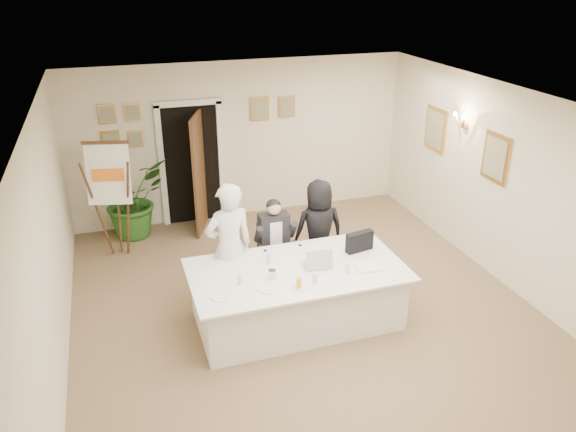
% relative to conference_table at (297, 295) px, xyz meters
% --- Properties ---
extents(floor, '(7.00, 7.00, 0.00)m').
position_rel_conference_table_xyz_m(floor, '(0.18, 0.11, -0.39)').
color(floor, brown).
rests_on(floor, ground).
extents(ceiling, '(6.00, 7.00, 0.02)m').
position_rel_conference_table_xyz_m(ceiling, '(0.18, 0.11, 2.41)').
color(ceiling, white).
rests_on(ceiling, wall_back).
extents(wall_back, '(6.00, 0.10, 2.80)m').
position_rel_conference_table_xyz_m(wall_back, '(0.18, 3.61, 1.01)').
color(wall_back, '#ECE4C8').
rests_on(wall_back, floor).
extents(wall_front, '(6.00, 0.10, 2.80)m').
position_rel_conference_table_xyz_m(wall_front, '(0.18, -3.39, 1.01)').
color(wall_front, '#ECE4C8').
rests_on(wall_front, floor).
extents(wall_left, '(0.10, 7.00, 2.80)m').
position_rel_conference_table_xyz_m(wall_left, '(-2.82, 0.11, 1.01)').
color(wall_left, '#ECE4C8').
rests_on(wall_left, floor).
extents(wall_right, '(0.10, 7.00, 2.80)m').
position_rel_conference_table_xyz_m(wall_right, '(3.18, 0.11, 1.01)').
color(wall_right, '#ECE4C8').
rests_on(wall_right, floor).
extents(doorway, '(1.14, 0.86, 2.20)m').
position_rel_conference_table_xyz_m(doorway, '(-0.71, 3.43, 0.65)').
color(doorway, black).
rests_on(doorway, floor).
extents(pictures_back_wall, '(3.40, 0.06, 0.80)m').
position_rel_conference_table_xyz_m(pictures_back_wall, '(-0.62, 3.58, 1.46)').
color(pictures_back_wall, gold).
rests_on(pictures_back_wall, wall_back).
extents(pictures_right_wall, '(0.06, 2.20, 0.80)m').
position_rel_conference_table_xyz_m(pictures_right_wall, '(3.15, 1.31, 1.36)').
color(pictures_right_wall, gold).
rests_on(pictures_right_wall, wall_right).
extents(wall_sconce, '(0.20, 0.30, 0.24)m').
position_rel_conference_table_xyz_m(wall_sconce, '(3.08, 1.31, 1.71)').
color(wall_sconce, '#D68344').
rests_on(wall_sconce, wall_right).
extents(conference_table, '(2.70, 1.44, 0.78)m').
position_rel_conference_table_xyz_m(conference_table, '(0.00, 0.00, 0.00)').
color(conference_table, white).
rests_on(conference_table, floor).
extents(seated_man, '(0.62, 0.66, 1.33)m').
position_rel_conference_table_xyz_m(seated_man, '(0.00, 0.97, 0.27)').
color(seated_man, black).
rests_on(seated_man, floor).
extents(flip_chart, '(0.67, 0.48, 1.86)m').
position_rel_conference_table_xyz_m(flip_chart, '(-2.10, 2.59, 0.47)').
color(flip_chart, '#391D12').
rests_on(flip_chart, floor).
extents(standing_man, '(0.71, 0.53, 1.78)m').
position_rel_conference_table_xyz_m(standing_man, '(-0.72, 0.61, 0.50)').
color(standing_man, silver).
rests_on(standing_man, floor).
extents(standing_woman, '(0.77, 0.53, 1.51)m').
position_rel_conference_table_xyz_m(standing_woman, '(0.68, 1.01, 0.36)').
color(standing_woman, black).
rests_on(standing_woman, floor).
extents(potted_palm, '(1.55, 1.54, 1.30)m').
position_rel_conference_table_xyz_m(potted_palm, '(-1.82, 3.31, 0.26)').
color(potted_palm, '#27581D').
rests_on(potted_palm, floor).
extents(laptop, '(0.37, 0.39, 0.28)m').
position_rel_conference_table_xyz_m(laptop, '(0.26, 0.02, 0.52)').
color(laptop, '#B7BABC').
rests_on(laptop, conference_table).
extents(laptop_bag, '(0.40, 0.18, 0.27)m').
position_rel_conference_table_xyz_m(laptop_bag, '(0.94, 0.21, 0.52)').
color(laptop_bag, black).
rests_on(laptop_bag, conference_table).
extents(paper_stack, '(0.34, 0.26, 0.03)m').
position_rel_conference_table_xyz_m(paper_stack, '(0.85, -0.28, 0.40)').
color(paper_stack, white).
rests_on(paper_stack, conference_table).
extents(plate_left, '(0.29, 0.29, 0.01)m').
position_rel_conference_table_xyz_m(plate_left, '(-1.04, -0.36, 0.39)').
color(plate_left, white).
rests_on(plate_left, conference_table).
extents(plate_mid, '(0.29, 0.29, 0.01)m').
position_rel_conference_table_xyz_m(plate_mid, '(-0.48, -0.35, 0.39)').
color(plate_mid, white).
rests_on(plate_mid, conference_table).
extents(plate_near, '(0.25, 0.25, 0.01)m').
position_rel_conference_table_xyz_m(plate_near, '(-0.07, -0.40, 0.39)').
color(plate_near, white).
rests_on(plate_near, conference_table).
extents(glass_a, '(0.07, 0.07, 0.14)m').
position_rel_conference_table_xyz_m(glass_a, '(-0.77, -0.13, 0.45)').
color(glass_a, silver).
rests_on(glass_a, conference_table).
extents(glass_b, '(0.06, 0.06, 0.14)m').
position_rel_conference_table_xyz_m(glass_b, '(0.09, -0.40, 0.45)').
color(glass_b, silver).
rests_on(glass_b, conference_table).
extents(glass_c, '(0.07, 0.07, 0.14)m').
position_rel_conference_table_xyz_m(glass_c, '(0.56, -0.29, 0.45)').
color(glass_c, silver).
rests_on(glass_c, conference_table).
extents(glass_d, '(0.06, 0.06, 0.14)m').
position_rel_conference_table_xyz_m(glass_d, '(-0.30, 0.24, 0.45)').
color(glass_d, silver).
rests_on(glass_d, conference_table).
extents(oj_glass, '(0.07, 0.07, 0.13)m').
position_rel_conference_table_xyz_m(oj_glass, '(-0.13, -0.44, 0.45)').
color(oj_glass, orange).
rests_on(oj_glass, conference_table).
extents(steel_jug, '(0.11, 0.11, 0.11)m').
position_rel_conference_table_xyz_m(steel_jug, '(-0.36, -0.12, 0.44)').
color(steel_jug, silver).
rests_on(steel_jug, conference_table).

